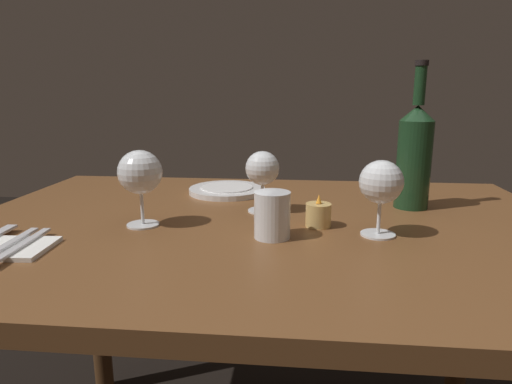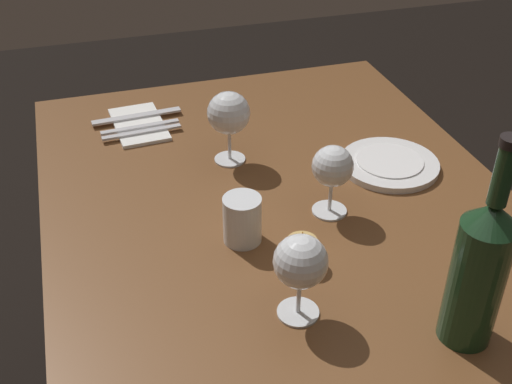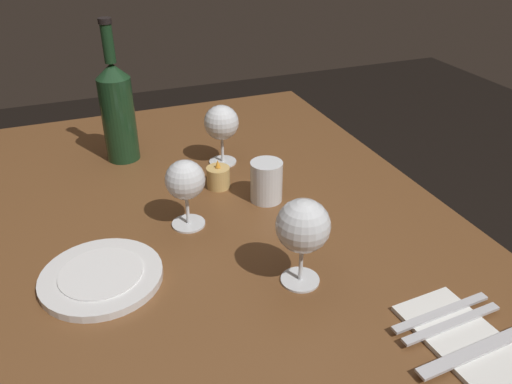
{
  "view_description": "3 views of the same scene",
  "coord_description": "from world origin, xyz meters",
  "px_view_note": "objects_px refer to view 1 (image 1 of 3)",
  "views": [
    {
      "loc": [
        -0.07,
        0.89,
        1.01
      ],
      "look_at": [
        0.01,
        0.05,
        0.81
      ],
      "focal_mm": 30.8,
      "sensor_mm": 36.0,
      "label": 1
    },
    {
      "loc": [
        -0.9,
        0.34,
        1.46
      ],
      "look_at": [
        0.03,
        0.06,
        0.8
      ],
      "focal_mm": 45.38,
      "sensor_mm": 36.0,
      "label": 2
    },
    {
      "loc": [
        0.84,
        -0.26,
        1.3
      ],
      "look_at": [
        0.07,
        0.04,
        0.82
      ],
      "focal_mm": 35.81,
      "sensor_mm": 36.0,
      "label": 3
    }
  ],
  "objects_px": {
    "water_tumbler": "(272,218)",
    "dinner_plate": "(227,190)",
    "wine_glass_left": "(381,184)",
    "wine_glass_right": "(140,173)",
    "fork_inner": "(8,245)",
    "fork_outer": "(21,245)",
    "votive_candle": "(318,216)",
    "wine_bottle": "(414,154)",
    "wine_glass_centre": "(262,170)"
  },
  "relations": [
    {
      "from": "wine_glass_left",
      "to": "fork_inner",
      "type": "height_order",
      "value": "wine_glass_left"
    },
    {
      "from": "fork_outer",
      "to": "wine_glass_right",
      "type": "bearing_deg",
      "value": -133.91
    },
    {
      "from": "wine_glass_left",
      "to": "wine_glass_centre",
      "type": "height_order",
      "value": "wine_glass_left"
    },
    {
      "from": "wine_bottle",
      "to": "water_tumbler",
      "type": "bearing_deg",
      "value": 38.92
    },
    {
      "from": "fork_inner",
      "to": "fork_outer",
      "type": "relative_size",
      "value": 1.0
    },
    {
      "from": "water_tumbler",
      "to": "dinner_plate",
      "type": "height_order",
      "value": "water_tumbler"
    },
    {
      "from": "wine_glass_right",
      "to": "wine_glass_centre",
      "type": "relative_size",
      "value": 1.12
    },
    {
      "from": "wine_glass_left",
      "to": "wine_glass_centre",
      "type": "xyz_separation_m",
      "value": [
        0.24,
        -0.15,
        -0.0
      ]
    },
    {
      "from": "wine_glass_right",
      "to": "water_tumbler",
      "type": "xyz_separation_m",
      "value": [
        -0.27,
        0.05,
        -0.07
      ]
    },
    {
      "from": "dinner_plate",
      "to": "fork_outer",
      "type": "relative_size",
      "value": 1.14
    },
    {
      "from": "water_tumbler",
      "to": "fork_outer",
      "type": "bearing_deg",
      "value": 15.16
    },
    {
      "from": "fork_inner",
      "to": "fork_outer",
      "type": "xyz_separation_m",
      "value": [
        -0.02,
        0.0,
        0.0
      ]
    },
    {
      "from": "votive_candle",
      "to": "fork_outer",
      "type": "bearing_deg",
      "value": 20.63
    },
    {
      "from": "votive_candle",
      "to": "water_tumbler",
      "type": "bearing_deg",
      "value": 41.39
    },
    {
      "from": "wine_bottle",
      "to": "dinner_plate",
      "type": "xyz_separation_m",
      "value": [
        0.46,
        -0.11,
        -0.12
      ]
    },
    {
      "from": "fork_outer",
      "to": "water_tumbler",
      "type": "bearing_deg",
      "value": -164.84
    },
    {
      "from": "wine_glass_left",
      "to": "dinner_plate",
      "type": "distance_m",
      "value": 0.49
    },
    {
      "from": "dinner_plate",
      "to": "fork_inner",
      "type": "xyz_separation_m",
      "value": [
        0.31,
        0.48,
        0.0
      ]
    },
    {
      "from": "dinner_plate",
      "to": "fork_outer",
      "type": "bearing_deg",
      "value": 59.46
    },
    {
      "from": "wine_bottle",
      "to": "water_tumbler",
      "type": "distance_m",
      "value": 0.41
    },
    {
      "from": "wine_glass_right",
      "to": "dinner_plate",
      "type": "height_order",
      "value": "wine_glass_right"
    },
    {
      "from": "water_tumbler",
      "to": "dinner_plate",
      "type": "distance_m",
      "value": 0.39
    },
    {
      "from": "wine_glass_centre",
      "to": "fork_inner",
      "type": "bearing_deg",
      "value": 35.32
    },
    {
      "from": "wine_bottle",
      "to": "votive_candle",
      "type": "bearing_deg",
      "value": 37.89
    },
    {
      "from": "wine_glass_right",
      "to": "fork_outer",
      "type": "bearing_deg",
      "value": 46.09
    },
    {
      "from": "fork_inner",
      "to": "wine_glass_left",
      "type": "bearing_deg",
      "value": -167.23
    },
    {
      "from": "wine_glass_right",
      "to": "wine_glass_centre",
      "type": "bearing_deg",
      "value": -150.66
    },
    {
      "from": "wine_bottle",
      "to": "fork_inner",
      "type": "height_order",
      "value": "wine_bottle"
    },
    {
      "from": "wine_glass_right",
      "to": "fork_inner",
      "type": "bearing_deg",
      "value": 41.88
    },
    {
      "from": "water_tumbler",
      "to": "wine_glass_right",
      "type": "bearing_deg",
      "value": -10.15
    },
    {
      "from": "fork_inner",
      "to": "fork_outer",
      "type": "height_order",
      "value": "same"
    },
    {
      "from": "wine_glass_left",
      "to": "fork_outer",
      "type": "relative_size",
      "value": 0.81
    },
    {
      "from": "wine_glass_left",
      "to": "votive_candle",
      "type": "bearing_deg",
      "value": -22.42
    },
    {
      "from": "wine_glass_left",
      "to": "wine_glass_right",
      "type": "bearing_deg",
      "value": -1.92
    },
    {
      "from": "wine_glass_right",
      "to": "wine_glass_centre",
      "type": "distance_m",
      "value": 0.27
    },
    {
      "from": "wine_glass_right",
      "to": "votive_candle",
      "type": "height_order",
      "value": "wine_glass_right"
    },
    {
      "from": "wine_glass_centre",
      "to": "fork_outer",
      "type": "distance_m",
      "value": 0.5
    },
    {
      "from": "dinner_plate",
      "to": "fork_inner",
      "type": "relative_size",
      "value": 1.14
    },
    {
      "from": "wine_bottle",
      "to": "wine_glass_right",
      "type": "bearing_deg",
      "value": 19.39
    },
    {
      "from": "votive_candle",
      "to": "fork_outer",
      "type": "height_order",
      "value": "votive_candle"
    },
    {
      "from": "wine_glass_right",
      "to": "wine_bottle",
      "type": "relative_size",
      "value": 0.46
    },
    {
      "from": "wine_glass_centre",
      "to": "wine_glass_left",
      "type": "bearing_deg",
      "value": 147.88
    },
    {
      "from": "votive_candle",
      "to": "fork_inner",
      "type": "xyz_separation_m",
      "value": [
        0.54,
        0.19,
        -0.01
      ]
    },
    {
      "from": "wine_glass_left",
      "to": "wine_bottle",
      "type": "distance_m",
      "value": 0.25
    },
    {
      "from": "wine_glass_right",
      "to": "votive_candle",
      "type": "bearing_deg",
      "value": -175.14
    },
    {
      "from": "fork_inner",
      "to": "dinner_plate",
      "type": "bearing_deg",
      "value": -122.71
    },
    {
      "from": "fork_outer",
      "to": "fork_inner",
      "type": "bearing_deg",
      "value": 0.0
    },
    {
      "from": "wine_glass_left",
      "to": "water_tumbler",
      "type": "height_order",
      "value": "wine_glass_left"
    },
    {
      "from": "votive_candle",
      "to": "wine_bottle",
      "type": "bearing_deg",
      "value": -142.11
    },
    {
      "from": "water_tumbler",
      "to": "votive_candle",
      "type": "bearing_deg",
      "value": -138.61
    }
  ]
}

